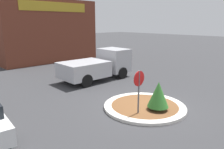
# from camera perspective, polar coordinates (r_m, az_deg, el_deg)

# --- Properties ---
(ground_plane) EXTENTS (120.00, 120.00, 0.00)m
(ground_plane) POSITION_cam_1_polar(r_m,az_deg,el_deg) (11.16, 8.48, -8.62)
(ground_plane) COLOR #38383A
(traffic_island) EXTENTS (4.05, 4.05, 0.14)m
(traffic_island) POSITION_cam_1_polar(r_m,az_deg,el_deg) (11.13, 8.49, -8.28)
(traffic_island) COLOR silver
(traffic_island) RESTS_ON ground_plane
(stop_sign) EXTENTS (0.69, 0.07, 2.13)m
(stop_sign) POSITION_cam_1_polar(r_m,az_deg,el_deg) (9.73, 7.03, -2.76)
(stop_sign) COLOR #4C4C51
(stop_sign) RESTS_ON ground_plane
(island_shrub) EXTENTS (1.00, 1.00, 1.36)m
(island_shrub) POSITION_cam_1_polar(r_m,az_deg,el_deg) (10.42, 12.00, -5.09)
(island_shrub) COLOR brown
(island_shrub) RESTS_ON traffic_island
(utility_truck) EXTENTS (5.40, 2.52, 2.15)m
(utility_truck) POSITION_cam_1_polar(r_m,az_deg,el_deg) (16.22, -3.61, 2.42)
(utility_truck) COLOR #B2B2B7
(utility_truck) RESTS_ON ground_plane
(storefront_building) EXTENTS (10.29, 6.07, 6.46)m
(storefront_building) POSITION_cam_1_polar(r_m,az_deg,el_deg) (25.95, -17.68, 10.86)
(storefront_building) COLOR brown
(storefront_building) RESTS_ON ground_plane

